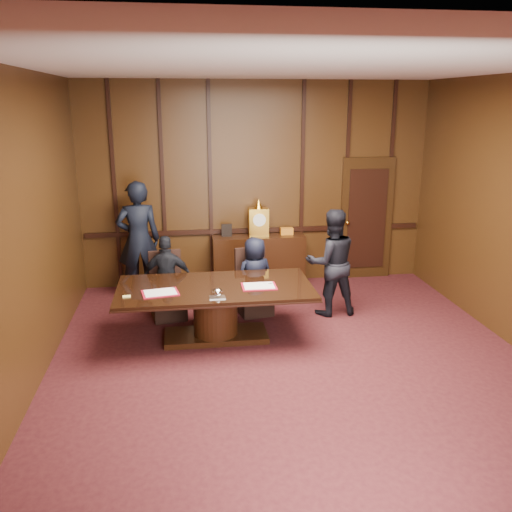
% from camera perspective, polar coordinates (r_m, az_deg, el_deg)
% --- Properties ---
extents(room, '(7.00, 7.04, 3.50)m').
position_cam_1_polar(room, '(6.22, 4.99, 2.74)').
color(room, '#330E12').
rests_on(room, ground).
extents(sideboard, '(1.60, 0.45, 1.54)m').
position_cam_1_polar(sideboard, '(9.50, 0.26, -0.28)').
color(sideboard, black).
rests_on(sideboard, ground).
extents(conference_table, '(2.62, 1.32, 0.76)m').
position_cam_1_polar(conference_table, '(7.37, -4.30, -5.02)').
color(conference_table, black).
rests_on(conference_table, ground).
extents(folder_left, '(0.51, 0.40, 0.02)m').
position_cam_1_polar(folder_left, '(7.10, -10.04, -3.83)').
color(folder_left, '#A60F25').
rests_on(folder_left, conference_table).
extents(folder_right, '(0.46, 0.34, 0.02)m').
position_cam_1_polar(folder_right, '(7.23, 0.32, -3.20)').
color(folder_right, '#A60F25').
rests_on(folder_right, conference_table).
extents(inkstand, '(0.20, 0.14, 0.12)m').
position_cam_1_polar(inkstand, '(6.84, -4.10, -3.97)').
color(inkstand, white).
rests_on(inkstand, conference_table).
extents(notepad, '(0.11, 0.08, 0.01)m').
position_cam_1_polar(notepad, '(7.05, -13.46, -4.17)').
color(notepad, '#EDD774').
rests_on(notepad, conference_table).
extents(chair_left, '(0.56, 0.56, 0.99)m').
position_cam_1_polar(chair_left, '(8.26, -9.23, -4.44)').
color(chair_left, black).
rests_on(chair_left, ground).
extents(chair_right, '(0.56, 0.56, 0.99)m').
position_cam_1_polar(chair_right, '(8.32, -0.23, -4.07)').
color(chair_right, black).
rests_on(chair_right, ground).
extents(signatory_left, '(0.77, 0.36, 1.28)m').
position_cam_1_polar(signatory_left, '(8.07, -9.31, -2.32)').
color(signatory_left, black).
rests_on(signatory_left, ground).
extents(signatory_right, '(0.68, 0.55, 1.21)m').
position_cam_1_polar(signatory_right, '(8.14, -0.12, -2.19)').
color(signatory_right, black).
rests_on(signatory_right, ground).
extents(witness_left, '(0.75, 0.54, 1.94)m').
position_cam_1_polar(witness_left, '(9.04, -12.25, 1.68)').
color(witness_left, black).
rests_on(witness_left, ground).
extents(witness_right, '(0.82, 0.66, 1.63)m').
position_cam_1_polar(witness_right, '(8.21, 7.93, -0.67)').
color(witness_right, black).
rests_on(witness_right, ground).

